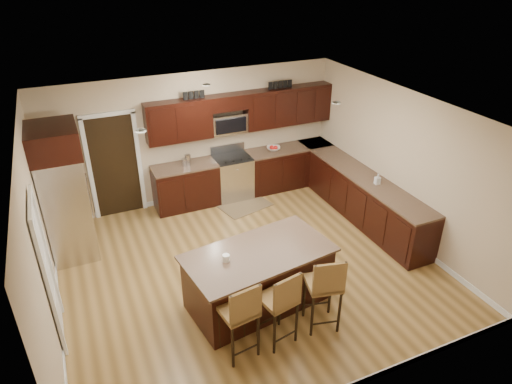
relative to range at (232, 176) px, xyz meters
name	(u,v)px	position (x,y,z in m)	size (l,w,h in m)	color
floor	(248,267)	(-0.68, -2.45, -0.47)	(6.00, 6.00, 0.00)	olive
ceiling	(247,114)	(-0.68, -2.45, 2.23)	(6.00, 6.00, 0.00)	silver
wall_back	(195,138)	(-0.68, 0.30, 0.88)	(6.00, 6.00, 0.00)	#C4AE8D
wall_left	(39,242)	(-3.68, -2.45, 0.88)	(5.50, 5.50, 0.00)	#C4AE8D
wall_right	(401,165)	(2.32, -2.45, 0.88)	(5.50, 5.50, 0.00)	#C4AE8D
base_cabinets	(305,186)	(1.22, -1.01, -0.01)	(4.02, 3.96, 0.92)	black
upper_cabinets	(245,111)	(0.36, 0.13, 1.37)	(4.00, 0.33, 0.80)	black
range	(232,176)	(0.00, 0.00, 0.00)	(0.76, 0.64, 1.11)	silver
microwave	(228,123)	(0.00, 0.15, 1.15)	(0.76, 0.31, 0.40)	silver
doorway	(115,166)	(-2.33, 0.28, 0.56)	(0.85, 0.03, 2.06)	black
pantry_door	(47,274)	(-3.66, -2.75, 0.55)	(0.03, 0.80, 2.04)	white
letter_decor	(238,90)	(0.22, 0.13, 1.82)	(2.20, 0.03, 0.15)	black
island	(259,279)	(-0.87, -3.30, -0.04)	(2.27, 1.41, 0.92)	black
stool_left	(241,312)	(-1.50, -4.15, 0.27)	(0.50, 0.50, 1.19)	olive
stool_mid	(281,300)	(-0.93, -4.15, 0.26)	(0.51, 0.51, 1.17)	olive
stool_right	(325,285)	(-0.27, -4.15, 0.28)	(0.54, 0.54, 1.21)	olive
refrigerator	(64,192)	(-3.30, -0.79, 0.73)	(0.79, 0.99, 2.35)	silver
floor_mat	(245,206)	(0.08, -0.51, -0.47)	(1.01, 0.67, 0.01)	brown
fruit_bowl	(274,148)	(0.97, 0.00, 0.48)	(0.29, 0.29, 0.07)	silver
soap_bottle	(378,179)	(2.02, -2.23, 0.55)	(0.09, 0.09, 0.20)	#B2B2B2
canister_tall	(188,160)	(-0.94, 0.00, 0.56)	(0.12, 0.12, 0.22)	silver
canister_short	(184,162)	(-1.02, 0.00, 0.52)	(0.11, 0.11, 0.15)	silver
island_jar	(226,258)	(-1.37, -3.30, 0.50)	(0.10, 0.10, 0.10)	white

